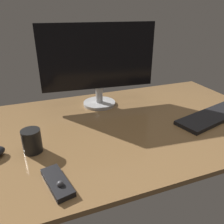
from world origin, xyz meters
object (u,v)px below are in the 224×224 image
at_px(monitor, 98,63).
at_px(keyboard, 214,115).
at_px(coffee_mug, 32,141).
at_px(media_remote, 57,182).

xyz_separation_m(monitor, keyboard, (0.48, -0.35, -0.22)).
height_order(monitor, keyboard, monitor).
bearing_deg(coffee_mug, monitor, 42.40).
height_order(media_remote, coffee_mug, coffee_mug).
xyz_separation_m(keyboard, media_remote, (-0.79, -0.20, 0.00)).
bearing_deg(media_remote, coffee_mug, -177.03).
relative_size(monitor, coffee_mug, 6.56).
height_order(monitor, coffee_mug, monitor).
bearing_deg(monitor, media_remote, -114.11).
bearing_deg(coffee_mug, media_remote, -74.79).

